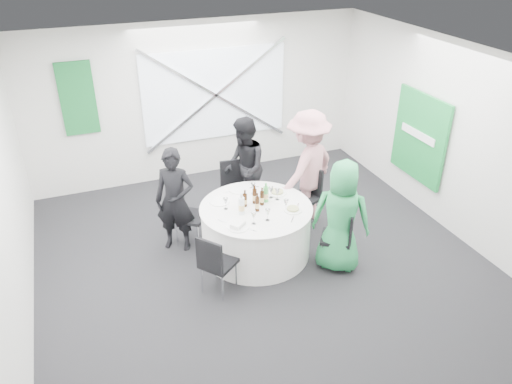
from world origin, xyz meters
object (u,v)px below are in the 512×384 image
object	(u,v)px
chair_back_right	(307,192)
person_woman_green	(341,217)
clear_water_bottle	(242,206)
chair_back	(234,184)
green_water_bottle	(266,194)
chair_front_left	(215,261)
person_man_back	(244,168)
person_man_back_left	(175,200)
person_woman_pink	(307,168)
banquet_table	(256,230)
chair_front_right	(342,234)
chair_back_left	(185,210)

from	to	relation	value
chair_back_right	person_woman_green	size ratio (longest dim) A/B	0.58
person_woman_green	clear_water_bottle	world-z (taller)	person_woman_green
chair_back	green_water_bottle	world-z (taller)	green_water_bottle
chair_back_right	clear_water_bottle	xyz separation A→B (m)	(-1.28, -0.59, 0.34)
chair_front_left	person_man_back	bearing A→B (deg)	-69.02
chair_front_left	green_water_bottle	world-z (taller)	green_water_bottle
person_man_back_left	person_woman_pink	size ratio (longest dim) A/B	0.85
banquet_table	green_water_bottle	xyz separation A→B (m)	(0.19, 0.10, 0.49)
banquet_table	chair_front_right	world-z (taller)	chair_front_right
person_man_back	clear_water_bottle	world-z (taller)	person_man_back
person_man_back	chair_back_right	bearing A→B (deg)	64.16
chair_front_right	person_woman_green	xyz separation A→B (m)	(-0.05, -0.00, 0.28)
chair_back	person_man_back_left	world-z (taller)	person_man_back_left
chair_back	person_woman_pink	distance (m)	1.22
chair_back	chair_back_left	xyz separation A→B (m)	(-0.93, -0.53, 0.01)
person_man_back_left	person_woman_green	world-z (taller)	person_woman_green
person_woman_green	chair_front_right	bearing A→B (deg)	-138.10
person_woman_pink	banquet_table	bearing A→B (deg)	-0.00
person_man_back_left	chair_back_left	bearing A→B (deg)	58.61
chair_back_right	chair_front_left	bearing A→B (deg)	-84.01
banquet_table	green_water_bottle	size ratio (longest dim) A/B	5.43
person_woman_pink	green_water_bottle	distance (m)	1.01
chair_front_right	banquet_table	bearing A→B (deg)	-90.00
chair_back_left	clear_water_bottle	bearing A→B (deg)	-103.18
chair_back_left	chair_front_left	world-z (taller)	chair_back_left
banquet_table	chair_back_right	xyz separation A→B (m)	(1.04, 0.50, 0.16)
clear_water_bottle	person_man_back	bearing A→B (deg)	68.39
chair_front_right	chair_front_left	size ratio (longest dim) A/B	1.02
chair_back_left	person_man_back_left	world-z (taller)	person_man_back_left
person_woman_green	clear_water_bottle	distance (m)	1.32
person_woman_pink	clear_water_bottle	xyz separation A→B (m)	(-1.31, -0.68, -0.03)
person_man_back	person_woman_pink	xyz separation A→B (m)	(0.83, -0.53, 0.10)
chair_back	chair_front_right	xyz separation A→B (m)	(0.90, -1.87, -0.01)
chair_front_right	person_man_back	size ratio (longest dim) A/B	0.54
chair_front_left	clear_water_bottle	distance (m)	0.87
green_water_bottle	clear_water_bottle	xyz separation A→B (m)	(-0.43, -0.19, 0.01)
chair_back	chair_front_right	distance (m)	2.08
chair_back_right	chair_front_right	bearing A→B (deg)	-28.20
person_man_back_left	chair_back_right	bearing A→B (deg)	27.69
clear_water_bottle	chair_back	bearing A→B (deg)	75.65
person_man_back	chair_front_left	bearing A→B (deg)	-18.65
chair_front_left	person_woman_green	world-z (taller)	person_woman_green
chair_back	chair_front_left	bearing A→B (deg)	-111.83
chair_back	chair_back_left	size ratio (longest dim) A/B	0.98
person_man_back	person_man_back_left	bearing A→B (deg)	-54.03
chair_back_right	person_woman_pink	distance (m)	0.38
person_woman_pink	person_man_back	bearing A→B (deg)	-61.33
person_woman_green	chair_back_left	bearing A→B (deg)	-0.59
banquet_table	person_woman_pink	size ratio (longest dim) A/B	0.86
clear_water_bottle	chair_back_left	bearing A→B (deg)	129.05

